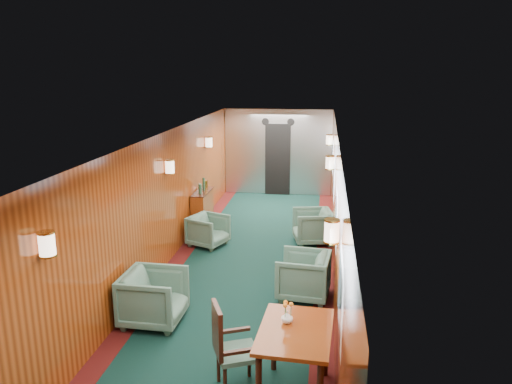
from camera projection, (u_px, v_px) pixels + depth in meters
room at (244, 185)px, 8.15m from camera, size 12.00×12.10×2.40m
bulkhead at (278, 153)px, 13.94m from camera, size 2.98×0.17×2.39m
windows_right at (335, 195)px, 8.23m from camera, size 0.02×8.60×0.80m
wall_sconces at (249, 169)px, 8.66m from camera, size 2.97×7.97×0.25m
dining_table at (295, 341)px, 5.29m from camera, size 0.82×1.13×0.81m
side_chair at (229, 345)px, 5.44m from camera, size 0.59×0.61×1.03m
credenza at (202, 210)px, 11.01m from camera, size 0.31×0.97×1.15m
flower_vase at (287, 317)px, 5.38m from camera, size 0.16×0.16×0.13m
armchair_left_near at (154, 298)px, 6.96m from camera, size 0.85×0.83×0.75m
armchair_left_far at (208, 231)px, 10.02m from camera, size 0.89×0.88×0.63m
armchair_right_near at (303, 276)px, 7.74m from camera, size 0.87×0.85×0.72m
armchair_right_far at (313, 227)px, 10.16m from camera, size 0.90×0.88×0.70m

